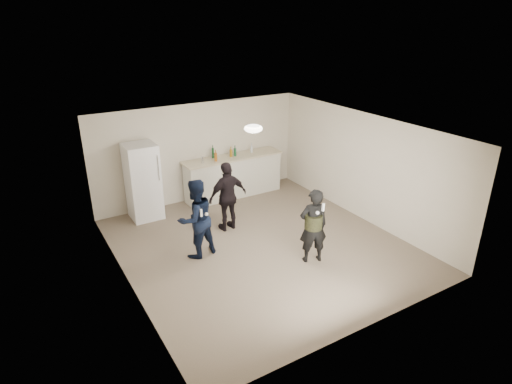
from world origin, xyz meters
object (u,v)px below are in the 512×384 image
fridge (143,182)px  man (196,219)px  shaker (202,160)px  spectator (228,196)px  counter (233,177)px  woman (313,226)px

fridge → man: 2.28m
shaker → spectator: size_ratio=0.11×
counter → spectator: (-1.01, -1.63, 0.27)m
fridge → shaker: 1.55m
fridge → woman: 4.22m
fridge → man: size_ratio=1.11×
counter → man: bearing=-131.7°
fridge → shaker: size_ratio=10.59×
spectator → shaker: bearing=-98.0°
woman → counter: bearing=-74.9°
shaker → woman: 3.69m
fridge → spectator: bearing=-48.0°
fridge → spectator: fridge is taller
spectator → counter: bearing=-125.2°
counter → shaker: shaker is taller
woman → man: bearing=-17.6°
fridge → woman: bearing=-58.8°
fridge → woman: (2.18, -3.60, -0.14)m
fridge → man: bearing=-81.4°
man → fridge: bearing=-92.9°
shaker → man: 2.57m
spectator → man: bearing=29.4°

